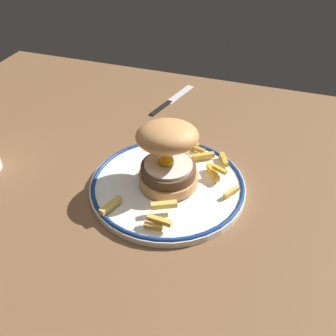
# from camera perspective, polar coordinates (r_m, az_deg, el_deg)

# --- Properties ---
(ground_plane) EXTENTS (1.36, 0.93, 0.04)m
(ground_plane) POSITION_cam_1_polar(r_m,az_deg,el_deg) (0.71, 2.64, -4.86)
(ground_plane) COLOR brown
(dinner_plate) EXTENTS (0.28, 0.28, 0.02)m
(dinner_plate) POSITION_cam_1_polar(r_m,az_deg,el_deg) (0.70, 0.00, -2.43)
(dinner_plate) COLOR white
(dinner_plate) RESTS_ON ground_plane
(burger) EXTENTS (0.14, 0.15, 0.12)m
(burger) POSITION_cam_1_polar(r_m,az_deg,el_deg) (0.66, -0.03, 2.42)
(burger) COLOR tan
(burger) RESTS_ON dinner_plate
(fries_pile) EXTENTS (0.20, 0.24, 0.02)m
(fries_pile) POSITION_cam_1_polar(r_m,az_deg,el_deg) (0.69, 2.14, -1.11)
(fries_pile) COLOR #E0B54F
(fries_pile) RESTS_ON dinner_plate
(knife) EXTENTS (0.06, 0.18, 0.01)m
(knife) POSITION_cam_1_polar(r_m,az_deg,el_deg) (0.96, 0.14, 9.68)
(knife) COLOR black
(knife) RESTS_ON ground_plane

